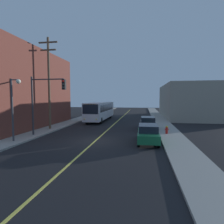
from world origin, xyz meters
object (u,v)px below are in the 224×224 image
at_px(parked_car_green, 148,133).
at_px(parked_car_black, 148,123).
at_px(city_bus, 100,110).
at_px(utility_pole_near, 49,79).
at_px(street_lamp_left, 14,101).
at_px(fire_hydrant, 167,130).
at_px(traffic_signal_left_corner, 46,95).

xyz_separation_m(parked_car_green, parked_car_black, (0.11, 6.82, 0.00)).
bearing_deg(city_bus, utility_pole_near, -111.18).
bearing_deg(street_lamp_left, fire_hydrant, 23.04).
relative_size(parked_car_black, utility_pole_near, 0.40).
relative_size(city_bus, street_lamp_left, 2.21).
distance_m(traffic_signal_left_corner, street_lamp_left, 3.24).
bearing_deg(street_lamp_left, utility_pole_near, 92.57).
xyz_separation_m(parked_car_black, traffic_signal_left_corner, (-10.32, -5.91, 3.46)).
height_order(city_bus, parked_car_green, city_bus).
xyz_separation_m(city_bus, utility_pole_near, (-4.01, -10.34, 4.42)).
xyz_separation_m(utility_pole_near, fire_hydrant, (13.98, -0.94, -5.65)).
distance_m(parked_car_black, fire_hydrant, 3.54).
bearing_deg(fire_hydrant, street_lamp_left, -156.96).
bearing_deg(fire_hydrant, utility_pole_near, 176.17).
distance_m(city_bus, parked_car_green, 17.12).
xyz_separation_m(parked_car_black, utility_pole_near, (-12.04, -2.02, 5.39)).
relative_size(city_bus, parked_car_green, 2.76).
xyz_separation_m(city_bus, fire_hydrant, (9.97, -11.28, -1.23)).
distance_m(parked_car_black, utility_pole_near, 13.35).
relative_size(city_bus, fire_hydrant, 14.50).
bearing_deg(utility_pole_near, parked_car_black, 9.51).
relative_size(traffic_signal_left_corner, fire_hydrant, 7.14).
bearing_deg(street_lamp_left, parked_car_black, 36.77).
height_order(city_bus, parked_car_black, city_bus).
height_order(parked_car_green, traffic_signal_left_corner, traffic_signal_left_corner).
distance_m(city_bus, street_lamp_left, 17.59).
bearing_deg(city_bus, parked_car_black, -46.03).
distance_m(traffic_signal_left_corner, fire_hydrant, 13.15).
xyz_separation_m(street_lamp_left, fire_hydrant, (13.68, 5.82, -3.16)).
bearing_deg(parked_car_black, city_bus, 133.97).
bearing_deg(parked_car_green, street_lamp_left, -170.50).
bearing_deg(utility_pole_near, street_lamp_left, -87.43).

